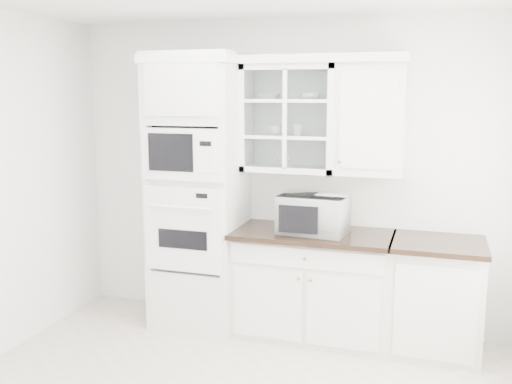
% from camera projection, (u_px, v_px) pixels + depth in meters
% --- Properties ---
extents(room_shell, '(4.00, 3.50, 2.70)m').
position_uv_depth(room_shell, '(242.00, 137.00, 3.75)').
color(room_shell, white).
rests_on(room_shell, ground).
extents(oven_column, '(0.76, 0.68, 2.40)m').
position_uv_depth(oven_column, '(198.00, 193.00, 5.01)').
color(oven_column, silver).
rests_on(oven_column, ground).
extents(base_cabinet_run, '(1.32, 0.67, 0.92)m').
position_uv_depth(base_cabinet_run, '(313.00, 283.00, 4.85)').
color(base_cabinet_run, silver).
rests_on(base_cabinet_run, ground).
extents(extra_base_cabinet, '(0.72, 0.67, 0.92)m').
position_uv_depth(extra_base_cabinet, '(435.00, 296.00, 4.55)').
color(extra_base_cabinet, silver).
rests_on(extra_base_cabinet, ground).
extents(upper_cabinet_glass, '(0.80, 0.33, 0.90)m').
position_uv_depth(upper_cabinet_glass, '(290.00, 119.00, 4.82)').
color(upper_cabinet_glass, silver).
rests_on(upper_cabinet_glass, room_shell).
extents(upper_cabinet_solid, '(0.55, 0.33, 0.90)m').
position_uv_depth(upper_cabinet_solid, '(371.00, 120.00, 4.61)').
color(upper_cabinet_solid, silver).
rests_on(upper_cabinet_solid, room_shell).
extents(crown_molding, '(2.14, 0.38, 0.07)m').
position_uv_depth(crown_molding, '(278.00, 60.00, 4.74)').
color(crown_molding, white).
rests_on(crown_molding, room_shell).
extents(countertop_microwave, '(0.58, 0.50, 0.32)m').
position_uv_depth(countertop_microwave, '(314.00, 214.00, 4.70)').
color(countertop_microwave, white).
rests_on(countertop_microwave, base_cabinet_run).
extents(bowl_a, '(0.25, 0.25, 0.05)m').
position_uv_depth(bowl_a, '(268.00, 96.00, 4.83)').
color(bowl_a, white).
rests_on(bowl_a, upper_cabinet_glass).
extents(bowl_b, '(0.21, 0.21, 0.05)m').
position_uv_depth(bowl_b, '(310.00, 96.00, 4.73)').
color(bowl_b, white).
rests_on(bowl_b, upper_cabinet_glass).
extents(cup_a, '(0.13, 0.13, 0.08)m').
position_uv_depth(cup_a, '(275.00, 130.00, 4.86)').
color(cup_a, white).
rests_on(cup_a, upper_cabinet_glass).
extents(cup_b, '(0.10, 0.10, 0.10)m').
position_uv_depth(cup_b, '(298.00, 130.00, 4.80)').
color(cup_b, white).
rests_on(cup_b, upper_cabinet_glass).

